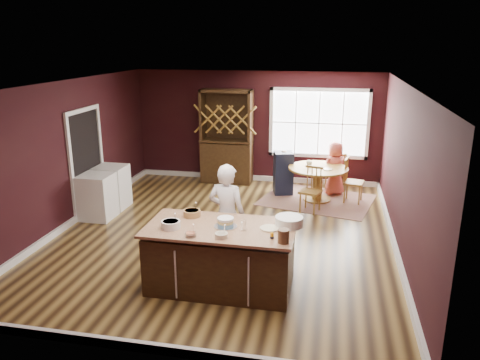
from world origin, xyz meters
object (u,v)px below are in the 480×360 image
at_px(chair_east, 354,180).
at_px(seated_woman, 335,168).
at_px(chair_north, 335,172).
at_px(toddler, 286,159).
at_px(dryer, 112,187).
at_px(dining_table, 318,177).
at_px(kitchen_island, 221,258).
at_px(chair_south, 310,190).
at_px(washer, 97,197).
at_px(baker, 227,215).
at_px(hutch, 227,137).
at_px(high_chair, 283,172).
at_px(layer_cake, 226,222).

height_order(chair_east, seated_woman, seated_woman).
bearing_deg(chair_north, toddler, -2.87).
bearing_deg(dryer, seated_woman, 21.50).
bearing_deg(dining_table, chair_north, 63.39).
xyz_separation_m(seated_woman, toddler, (-1.11, -0.16, 0.20)).
height_order(kitchen_island, chair_south, chair_south).
bearing_deg(washer, dining_table, 24.66).
height_order(baker, washer, baker).
bearing_deg(dining_table, hutch, 156.00).
distance_m(kitchen_island, hutch, 5.24).
bearing_deg(high_chair, hutch, 139.95).
xyz_separation_m(chair_east, washer, (-4.98, -1.96, -0.05)).
distance_m(chair_north, dryer, 5.00).
distance_m(chair_east, hutch, 3.25).
bearing_deg(seated_woman, dining_table, 23.12).
bearing_deg(layer_cake, dining_table, 74.60).
distance_m(baker, hutch, 4.51).
bearing_deg(chair_east, chair_north, 41.50).
height_order(kitchen_island, toddler, toddler).
xyz_separation_m(dining_table, chair_north, (0.36, 0.73, -0.06)).
bearing_deg(washer, seated_woman, 28.10).
relative_size(chair_south, high_chair, 0.93).
bearing_deg(chair_east, layer_cake, 166.58).
distance_m(toddler, washer, 4.16).
height_order(dining_table, baker, baker).
distance_m(toddler, dryer, 3.85).
distance_m(chair_north, washer, 5.29).
bearing_deg(high_chair, chair_north, 3.98).
height_order(chair_east, toddler, chair_east).
bearing_deg(chair_south, chair_north, 90.68).
distance_m(seated_woman, dryer, 4.91).
bearing_deg(kitchen_island, seated_woman, 71.33).
xyz_separation_m(baker, layer_cake, (0.14, -0.69, 0.17)).
height_order(kitchen_island, dining_table, kitchen_island).
bearing_deg(washer, toddler, 33.41).
height_order(baker, toddler, baker).
bearing_deg(chair_north, dining_table, 41.91).
bearing_deg(chair_south, washer, -145.38).
bearing_deg(chair_east, toddler, 89.30).
height_order(high_chair, dryer, high_chair).
relative_size(hutch, dryer, 2.55).
bearing_deg(baker, chair_east, -111.20).
xyz_separation_m(kitchen_island, washer, (-3.02, 2.14, 0.01)).
xyz_separation_m(layer_cake, chair_east, (1.89, 4.09, -0.49)).
xyz_separation_m(chair_east, chair_north, (-0.41, 0.70, -0.02)).
bearing_deg(kitchen_island, chair_north, 72.07).
height_order(kitchen_island, dryer, kitchen_island).
distance_m(layer_cake, hutch, 5.20).
height_order(high_chair, washer, high_chair).
relative_size(layer_cake, chair_east, 0.32).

